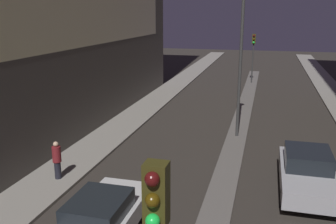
{
  "coord_description": "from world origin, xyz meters",
  "views": [
    {
      "loc": [
        1.32,
        -1.78,
        6.49
      ],
      "look_at": [
        -4.06,
        18.46,
        0.89
      ],
      "focal_mm": 40.0,
      "sensor_mm": 36.0,
      "label": 1
    }
  ],
  "objects": [
    {
      "name": "street_lamp",
      "position": [
        0.0,
        17.51,
        5.56
      ],
      "size": [
        0.48,
        0.48,
        8.42
      ],
      "color": "#383838",
      "rests_on": "median_strip"
    },
    {
      "name": "traffic_light_mid",
      "position": [
        0.0,
        33.53,
        3.39
      ],
      "size": [
        0.32,
        0.42,
        4.48
      ],
      "color": "#383838",
      "rests_on": "median_strip"
    },
    {
      "name": "car_left_lane",
      "position": [
        -3.03,
        7.15,
        0.73
      ],
      "size": [
        1.79,
        4.22,
        1.42
      ],
      "color": "silver",
      "rests_on": "ground"
    },
    {
      "name": "car_right_lane",
      "position": [
        3.03,
        11.93,
        0.76
      ],
      "size": [
        1.92,
        4.48,
        1.51
      ],
      "color": "#B2B2B7",
      "rests_on": "ground"
    },
    {
      "name": "median_strip",
      "position": [
        0.0,
        20.96,
        0.05
      ],
      "size": [
        1.04,
        39.93,
        0.1
      ],
      "color": "#66605B",
      "rests_on": "ground"
    },
    {
      "name": "pedestrian_on_left_sidewalk",
      "position": [
        -6.38,
        10.28,
        0.93
      ],
      "size": [
        0.34,
        0.34,
        1.53
      ],
      "color": "black",
      "rests_on": "sidewalk_left"
    }
  ]
}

